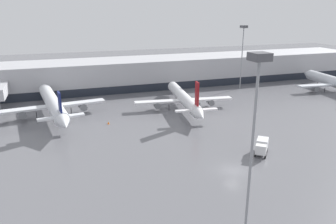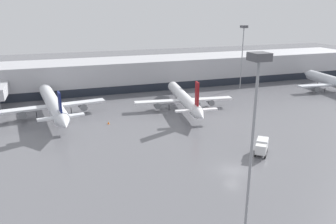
{
  "view_description": "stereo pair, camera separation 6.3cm",
  "coord_description": "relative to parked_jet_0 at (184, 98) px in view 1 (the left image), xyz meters",
  "views": [
    {
      "loc": [
        -24.66,
        -40.53,
        24.34
      ],
      "look_at": [
        -2.91,
        23.39,
        3.0
      ],
      "focal_mm": 35.0,
      "sensor_mm": 36.0,
      "label": 1
    },
    {
      "loc": [
        -24.6,
        -40.55,
        24.34
      ],
      "look_at": [
        -2.91,
        23.39,
        3.0
      ],
      "focal_mm": 35.0,
      "sensor_mm": 36.0,
      "label": 2
    }
  ],
  "objects": [
    {
      "name": "ground_plane",
      "position": [
        -4.95,
        -33.88,
        -2.67
      ],
      "size": [
        320.0,
        320.0,
        0.0
      ],
      "primitive_type": "plane",
      "color": "slate"
    },
    {
      "name": "terminal_building",
      "position": [
        -5.08,
        28.06,
        1.82
      ],
      "size": [
        160.0,
        26.59,
        9.0
      ],
      "color": "#B2B2B7",
      "rests_on": "ground_plane"
    },
    {
      "name": "parked_jet_0",
      "position": [
        0.0,
        0.0,
        0.0
      ],
      "size": [
        25.17,
        33.32,
        9.33
      ],
      "rotation": [
        0.0,
        0.0,
        1.44
      ],
      "color": "white",
      "rests_on": "ground_plane"
    },
    {
      "name": "parked_jet_2",
      "position": [
        50.82,
        2.09,
        0.05
      ],
      "size": [
        25.07,
        32.7,
        9.11
      ],
      "rotation": [
        0.0,
        0.0,
        1.46
      ],
      "color": "silver",
      "rests_on": "ground_plane"
    },
    {
      "name": "parked_jet_3",
      "position": [
        -31.46,
        3.84,
        0.47
      ],
      "size": [
        24.39,
        36.62,
        8.71
      ],
      "rotation": [
        0.0,
        0.0,
        1.7
      ],
      "color": "silver",
      "rests_on": "ground_plane"
    },
    {
      "name": "service_truck_1",
      "position": [
        2.82,
        -29.93,
        -1.12
      ],
      "size": [
        4.15,
        4.46,
        2.57
      ],
      "rotation": [
        0.0,
        0.0,
        4.01
      ],
      "color": "silver",
      "rests_on": "ground_plane"
    },
    {
      "name": "traffic_cone_0",
      "position": [
        -20.14,
        -5.62,
        -2.38
      ],
      "size": [
        0.48,
        0.48,
        0.59
      ],
      "color": "orange",
      "rests_on": "ground_plane"
    },
    {
      "name": "apron_light_mast_1",
      "position": [
        -11.07,
        -47.34,
        13.16
      ],
      "size": [
        1.8,
        1.8,
        20.34
      ],
      "color": "gray",
      "rests_on": "ground_plane"
    },
    {
      "name": "apron_light_mast_2",
      "position": [
        25.06,
        14.87,
        12.64
      ],
      "size": [
        1.8,
        1.8,
        19.57
      ],
      "color": "gray",
      "rests_on": "ground_plane"
    }
  ]
}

